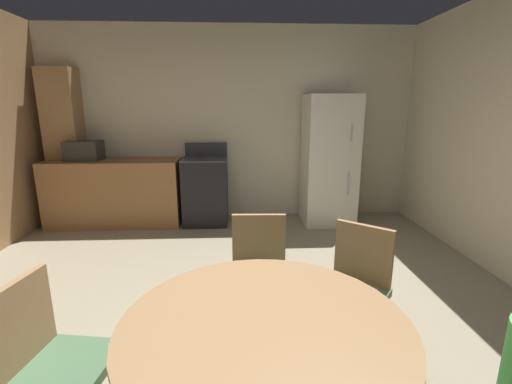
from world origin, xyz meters
TOP-DOWN VIEW (x-y plane):
  - ground_plane at (0.00, 0.00)m, footprint 14.00×14.00m
  - wall_back at (0.00, 3.05)m, footprint 5.54×0.12m
  - kitchen_counter at (-1.58, 2.65)m, footprint 1.78×0.60m
  - pantry_column at (-2.25, 2.83)m, footprint 0.44×0.36m
  - oven_range at (-0.34, 2.65)m, footprint 0.60×0.60m
  - refrigerator at (1.37, 2.60)m, footprint 0.68×0.68m
  - microwave at (-1.94, 2.65)m, footprint 0.44×0.32m
  - dining_table at (0.22, -0.89)m, footprint 1.19×1.19m
  - chair_northeast at (0.85, -0.14)m, footprint 0.56×0.56m
  - chair_west at (-0.75, -0.74)m, footprint 0.46×0.46m
  - chair_north at (0.25, 0.09)m, footprint 0.41×0.41m

SIDE VIEW (x-z plane):
  - ground_plane at x=0.00m, z-range 0.00..0.00m
  - kitchen_counter at x=-1.58m, z-range 0.00..0.90m
  - oven_range at x=-0.34m, z-range -0.08..1.02m
  - chair_northeast at x=0.85m, z-range 0.07..0.94m
  - chair_west at x=-0.75m, z-range 0.07..0.94m
  - chair_north at x=0.25m, z-range 0.07..0.94m
  - dining_table at x=0.22m, z-range 0.22..0.98m
  - refrigerator at x=1.37m, z-range 0.00..1.76m
  - microwave at x=-1.94m, z-range 0.90..1.16m
  - pantry_column at x=-2.25m, z-range 0.00..2.10m
  - wall_back at x=0.00m, z-range 0.00..2.70m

